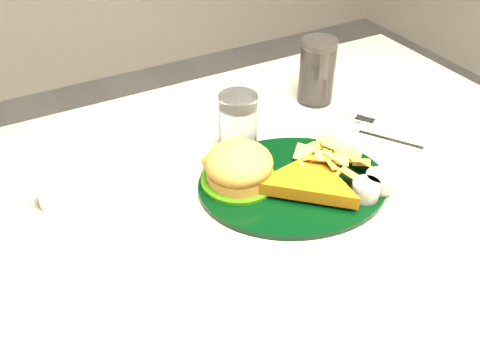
{
  "coord_description": "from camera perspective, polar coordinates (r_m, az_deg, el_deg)",
  "views": [
    {
      "loc": [
        -0.32,
        -0.55,
        1.27
      ],
      "look_at": [
        -0.03,
        -0.01,
        0.8
      ],
      "focal_mm": 40.0,
      "sensor_mm": 36.0,
      "label": 1
    }
  ],
  "objects": [
    {
      "name": "dinner_plate",
      "position": [
        0.83,
        5.79,
        1.21
      ],
      "size": [
        0.36,
        0.33,
        0.07
      ],
      "primitive_type": null,
      "rotation": [
        0.0,
        0.0,
        -0.31
      ],
      "color": "black",
      "rests_on": "table"
    },
    {
      "name": "cola_glass",
      "position": [
        1.06,
        8.21,
        11.41
      ],
      "size": [
        0.09,
        0.09,
        0.13
      ],
      "primitive_type": "cylinder",
      "rotation": [
        0.0,
        0.0,
        0.35
      ],
      "color": "black",
      "rests_on": "table"
    },
    {
      "name": "wrapped_straw",
      "position": [
        0.84,
        -9.43,
        -1.04
      ],
      "size": [
        0.2,
        0.16,
        0.01
      ],
      "primitive_type": null,
      "rotation": [
        0.0,
        0.0,
        0.54
      ],
      "color": "white",
      "rests_on": "table"
    },
    {
      "name": "water_glass",
      "position": [
        0.9,
        -0.19,
        6.09
      ],
      "size": [
        0.07,
        0.07,
        0.1
      ],
      "primitive_type": "cylinder",
      "rotation": [
        0.0,
        0.0,
        0.05
      ],
      "color": "silver",
      "rests_on": "table"
    },
    {
      "name": "fork_napkin",
      "position": [
        0.98,
        15.39,
        4.36
      ],
      "size": [
        0.18,
        0.19,
        0.01
      ],
      "primitive_type": null,
      "rotation": [
        0.0,
        0.0,
        0.57
      ],
      "color": "white",
      "rests_on": "table"
    },
    {
      "name": "ramekin",
      "position": [
        0.85,
        -19.28,
        -1.55
      ],
      "size": [
        0.05,
        0.05,
        0.03
      ],
      "primitive_type": "cylinder",
      "rotation": [
        0.0,
        0.0,
        -0.02
      ],
      "color": "white",
      "rests_on": "table"
    },
    {
      "name": "table",
      "position": [
        1.1,
        0.98,
        -17.13
      ],
      "size": [
        1.2,
        0.8,
        0.75
      ],
      "primitive_type": null,
      "color": "#B0AC9F",
      "rests_on": "ground"
    }
  ]
}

